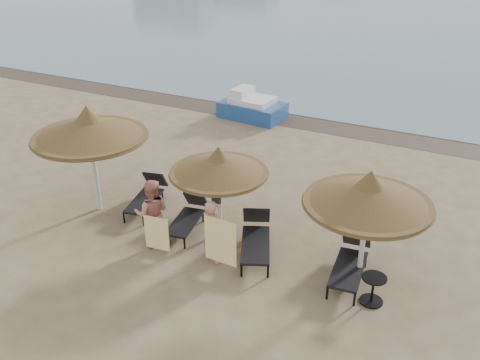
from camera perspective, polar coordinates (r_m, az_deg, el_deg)
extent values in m
plane|color=#8D7958|center=(13.57, -4.09, -7.05)|extent=(160.00, 160.00, 0.00)
cube|color=#483A2D|center=(21.29, 8.74, 5.81)|extent=(200.00, 1.60, 0.01)
cylinder|color=silver|center=(15.13, -15.20, 0.70)|extent=(0.13, 0.13, 2.24)
cone|color=brown|center=(14.60, -15.83, 5.46)|extent=(3.09, 3.09, 0.59)
cone|color=brown|center=(14.49, -16.00, 6.75)|extent=(0.75, 0.75, 0.48)
cylinder|color=brown|center=(14.70, -15.70, 4.46)|extent=(3.03, 3.03, 0.11)
cylinder|color=silver|center=(13.58, -2.20, -2.49)|extent=(0.10, 0.10, 1.80)
cone|color=brown|center=(13.08, -2.29, 1.67)|extent=(2.49, 2.49, 0.47)
cone|color=brown|center=(12.96, -2.31, 2.80)|extent=(0.60, 0.60, 0.39)
cylinder|color=brown|center=(13.17, -2.27, 0.79)|extent=(2.44, 2.44, 0.09)
cylinder|color=silver|center=(12.15, 12.96, -6.49)|extent=(0.12, 0.12, 2.03)
cone|color=brown|center=(11.54, 13.58, -1.40)|extent=(2.80, 2.80, 0.53)
cone|color=brown|center=(11.39, 13.75, 0.01)|extent=(0.68, 0.68, 0.43)
cylinder|color=brown|center=(11.66, 13.45, -2.49)|extent=(2.74, 2.74, 0.10)
cylinder|color=black|center=(14.74, -12.26, -4.01)|extent=(0.05, 0.05, 0.28)
cylinder|color=black|center=(14.52, -10.26, -4.31)|extent=(0.05, 0.05, 0.28)
cylinder|color=black|center=(15.83, -10.15, -1.50)|extent=(0.05, 0.05, 0.28)
cylinder|color=black|center=(15.63, -8.27, -1.74)|extent=(0.05, 0.05, 0.28)
cube|color=black|center=(15.13, -10.18, -2.20)|extent=(0.93, 1.60, 0.06)
cube|color=black|center=(15.73, -9.01, 0.08)|extent=(0.70, 0.55, 0.57)
cylinder|color=black|center=(13.63, -8.05, -6.41)|extent=(0.05, 0.05, 0.27)
cylinder|color=black|center=(13.44, -5.94, -6.80)|extent=(0.05, 0.05, 0.27)
cylinder|color=black|center=(14.67, -5.94, -3.67)|extent=(0.05, 0.05, 0.27)
cylinder|color=black|center=(14.49, -3.97, -3.99)|extent=(0.05, 0.05, 0.27)
cube|color=black|center=(14.00, -5.90, -4.50)|extent=(0.83, 1.52, 0.06)
cube|color=black|center=(14.56, -4.71, -2.08)|extent=(0.65, 0.50, 0.54)
cylinder|color=black|center=(12.43, 0.15, -9.70)|extent=(0.05, 0.05, 0.30)
cylinder|color=black|center=(12.42, 3.00, -9.77)|extent=(0.05, 0.05, 0.30)
cylinder|color=black|center=(13.68, 0.44, -5.90)|extent=(0.05, 0.05, 0.30)
cylinder|color=black|center=(13.67, 3.01, -5.96)|extent=(0.05, 0.05, 0.30)
cube|color=black|center=(12.98, 1.67, -6.93)|extent=(1.27, 1.77, 0.07)
cube|color=black|center=(13.65, 1.77, -3.78)|extent=(0.80, 0.69, 0.62)
cylinder|color=black|center=(11.95, 9.27, -11.87)|extent=(0.05, 0.05, 0.29)
cylinder|color=black|center=(11.89, 12.10, -12.40)|extent=(0.05, 0.05, 0.29)
cylinder|color=black|center=(13.13, 10.68, -8.03)|extent=(0.05, 0.05, 0.29)
cylinder|color=black|center=(13.07, 13.23, -8.49)|extent=(0.05, 0.05, 0.29)
cube|color=black|center=(12.44, 11.47, -9.31)|extent=(0.80, 1.63, 0.06)
cube|color=black|center=(13.06, 12.32, -6.13)|extent=(0.69, 0.50, 0.60)
cylinder|color=black|center=(12.15, 13.81, -12.42)|extent=(0.50, 0.50, 0.04)
cylinder|color=black|center=(11.96, 13.97, -11.29)|extent=(0.05, 0.05, 0.61)
cylinder|color=black|center=(11.77, 14.14, -10.08)|extent=(0.54, 0.54, 0.03)
imported|color=tan|center=(13.23, -9.40, -3.00)|extent=(1.15, 1.02, 2.09)
imported|color=tan|center=(12.50, -2.99, -5.02)|extent=(1.02, 0.84, 1.91)
cube|color=yellow|center=(13.02, -8.88, -5.64)|extent=(0.65, 0.09, 0.91)
cube|color=yellow|center=(12.26, -2.11, -6.56)|extent=(0.84, 0.06, 1.17)
cube|color=white|center=(13.56, -1.86, -0.98)|extent=(0.31, 0.17, 0.37)
cube|color=black|center=(13.32, -2.55, -1.78)|extent=(0.25, 0.10, 0.35)
cube|color=#1E488E|center=(21.74, 1.32, 7.46)|extent=(2.66, 1.74, 0.63)
cube|color=silver|center=(21.61, 1.33, 8.45)|extent=(1.73, 1.42, 0.29)
cube|color=silver|center=(21.76, 0.29, 9.31)|extent=(0.67, 1.09, 0.40)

